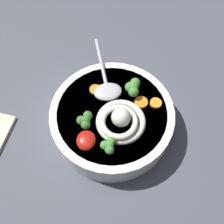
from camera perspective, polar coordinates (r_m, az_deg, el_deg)
The scene contains 11 objects.
table_slab at distance 63.30cm, azimuth 3.39°, elevation -5.12°, with size 139.33×139.33×3.20cm, color #474C56.
soup_bowl at distance 59.45cm, azimuth -0.00°, elevation -1.50°, with size 26.12×26.12×6.68cm.
noodle_pile at distance 54.13cm, azimuth 1.74°, elevation -1.82°, with size 11.05×10.83×4.44cm.
soup_spoon at distance 58.98cm, azimuth -1.12°, elevation 5.36°, with size 17.53×6.80×1.60cm.
chili_sauce_dollop at distance 53.05cm, azimuth -5.42°, elevation -5.89°, with size 4.15×3.74×1.87cm, color #B2190F.
broccoli_floret_center at distance 53.92cm, azimuth -5.64°, elevation -1.78°, with size 3.61×3.11×2.85cm.
broccoli_floret_right at distance 57.41cm, azimuth 4.30°, elevation 5.17°, with size 4.28×3.68×3.39cm.
broccoli_floret_beside_chili at distance 51.60cm, azimuth -0.68°, elevation -6.94°, with size 3.46×2.97×2.73cm.
carrot_slice_front at distance 59.31cm, azimuth -3.49°, elevation 4.67°, with size 2.54×2.54×0.45cm, color orange.
carrot_slice_extra_b at distance 57.94cm, azimuth 9.09°, elevation 1.81°, with size 2.45×2.45×0.74cm, color orange.
carrot_slice_far at distance 57.61cm, azimuth 6.07°, elevation 1.97°, with size 2.78×2.78×0.76cm, color orange.
Camera 1 is at (25.42, -3.50, 59.47)cm, focal length 43.90 mm.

